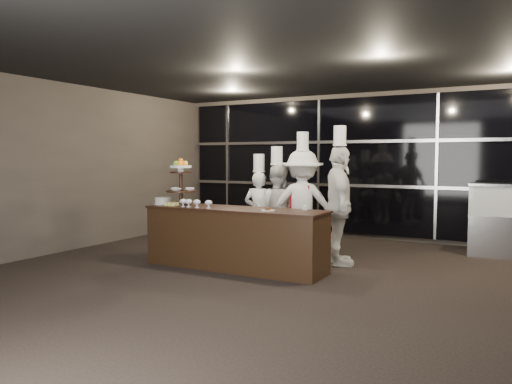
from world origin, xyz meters
The scene contains 13 objects.
room centered at (0.00, 0.00, 1.50)m, with size 10.00×10.00×10.00m.
window_wall centered at (0.00, 4.94, 1.50)m, with size 8.60×0.10×2.80m.
buffet_counter centered at (-1.11, 1.29, 0.47)m, with size 2.84×0.74×0.92m.
display_stand centered at (-2.11, 1.29, 1.34)m, with size 0.48×0.48×0.74m.
compotes centered at (-1.69, 1.07, 1.00)m, with size 0.58×0.11×0.12m.
layer_cake centered at (-2.44, 1.24, 0.97)m, with size 0.30×0.30×0.11m.
pastry_squares centered at (-2.17, 1.12, 0.95)m, with size 0.19×0.13×0.05m.
small_plate centered at (-0.50, 1.19, 0.94)m, with size 0.20×0.20×0.05m.
chef_cup centered at (-0.07, 1.54, 0.96)m, with size 0.08×0.08×0.07m, color white.
chef_a centered at (-1.29, 2.39, 0.76)m, with size 0.57×0.42×1.74m.
chef_b centered at (-0.95, 2.38, 0.80)m, with size 0.89×0.77×1.86m.
chef_c centered at (-0.49, 2.41, 0.90)m, with size 1.31×1.01×2.09m.
chef_d centered at (0.19, 2.26, 0.95)m, with size 0.91×1.18×2.16m.
Camera 1 is at (2.75, -5.08, 1.68)m, focal length 35.00 mm.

